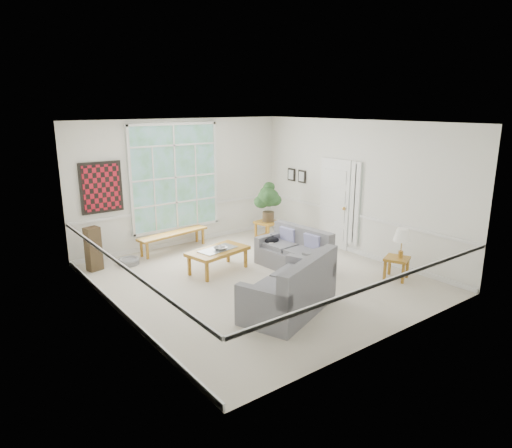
% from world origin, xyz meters
% --- Properties ---
extents(floor, '(5.50, 6.00, 0.01)m').
position_xyz_m(floor, '(0.00, 0.00, -0.01)').
color(floor, beige).
rests_on(floor, ground).
extents(ceiling, '(5.50, 6.00, 0.02)m').
position_xyz_m(ceiling, '(0.00, 0.00, 3.00)').
color(ceiling, white).
rests_on(ceiling, ground).
extents(wall_back, '(5.50, 0.02, 3.00)m').
position_xyz_m(wall_back, '(0.00, 3.00, 1.50)').
color(wall_back, white).
rests_on(wall_back, ground).
extents(wall_front, '(5.50, 0.02, 3.00)m').
position_xyz_m(wall_front, '(0.00, -3.00, 1.50)').
color(wall_front, white).
rests_on(wall_front, ground).
extents(wall_left, '(0.02, 6.00, 3.00)m').
position_xyz_m(wall_left, '(-2.75, 0.00, 1.50)').
color(wall_left, white).
rests_on(wall_left, ground).
extents(wall_right, '(0.02, 6.00, 3.00)m').
position_xyz_m(wall_right, '(2.75, 0.00, 1.50)').
color(wall_right, white).
rests_on(wall_right, ground).
extents(window_back, '(2.30, 0.08, 2.40)m').
position_xyz_m(window_back, '(-0.20, 2.96, 1.65)').
color(window_back, white).
rests_on(window_back, wall_back).
extents(entry_door, '(0.08, 0.90, 2.10)m').
position_xyz_m(entry_door, '(2.71, 0.60, 1.05)').
color(entry_door, white).
rests_on(entry_door, floor).
extents(door_sidelight, '(0.08, 0.26, 1.90)m').
position_xyz_m(door_sidelight, '(2.71, -0.03, 1.15)').
color(door_sidelight, white).
rests_on(door_sidelight, wall_right).
extents(wall_art, '(0.90, 0.06, 1.10)m').
position_xyz_m(wall_art, '(-1.95, 2.95, 1.60)').
color(wall_art, maroon).
rests_on(wall_art, wall_back).
extents(wall_frame_near, '(0.04, 0.26, 0.32)m').
position_xyz_m(wall_frame_near, '(2.71, 1.75, 1.55)').
color(wall_frame_near, black).
rests_on(wall_frame_near, wall_right).
extents(wall_frame_far, '(0.04, 0.26, 0.32)m').
position_xyz_m(wall_frame_far, '(2.71, 2.15, 1.55)').
color(wall_frame_far, black).
rests_on(wall_frame_far, wall_right).
extents(loveseat_right, '(0.92, 1.60, 0.83)m').
position_xyz_m(loveseat_right, '(0.94, 0.04, 0.42)').
color(loveseat_right, slate).
rests_on(loveseat_right, floor).
extents(loveseat_front, '(2.00, 1.51, 0.97)m').
position_xyz_m(loveseat_front, '(-0.47, -1.45, 0.48)').
color(loveseat_front, slate).
rests_on(loveseat_front, floor).
extents(coffee_table, '(1.35, 0.91, 0.46)m').
position_xyz_m(coffee_table, '(-0.40, 0.82, 0.23)').
color(coffee_table, '#A06C1F').
rests_on(coffee_table, floor).
extents(pewter_bowl, '(0.39, 0.39, 0.08)m').
position_xyz_m(pewter_bowl, '(-0.38, 0.76, 0.50)').
color(pewter_bowl, '#949599').
rests_on(pewter_bowl, coffee_table).
extents(window_bench, '(1.81, 0.63, 0.42)m').
position_xyz_m(window_bench, '(-0.48, 2.64, 0.21)').
color(window_bench, '#A06C1F').
rests_on(window_bench, floor).
extents(end_table, '(0.59, 0.59, 0.51)m').
position_xyz_m(end_table, '(1.72, 1.89, 0.25)').
color(end_table, '#A06C1F').
rests_on(end_table, floor).
extents(houseplant, '(0.59, 0.59, 0.98)m').
position_xyz_m(houseplant, '(1.73, 1.86, 1.00)').
color(houseplant, '#254821').
rests_on(houseplant, end_table).
extents(side_table, '(0.57, 0.57, 0.44)m').
position_xyz_m(side_table, '(2.14, -1.64, 0.22)').
color(side_table, '#A06C1F').
rests_on(side_table, floor).
extents(table_lamp, '(0.42, 0.42, 0.57)m').
position_xyz_m(table_lamp, '(2.20, -1.67, 0.73)').
color(table_lamp, silver).
rests_on(table_lamp, side_table).
extents(pet_bed, '(0.46, 0.46, 0.13)m').
position_xyz_m(pet_bed, '(-1.71, 2.32, 0.07)').
color(pet_bed, gray).
rests_on(pet_bed, floor).
extents(floor_speaker, '(0.33, 0.28, 0.91)m').
position_xyz_m(floor_speaker, '(-2.40, 2.41, 0.46)').
color(floor_speaker, '#3F301D').
rests_on(floor_speaker, floor).
extents(cat, '(0.34, 0.24, 0.16)m').
position_xyz_m(cat, '(0.81, 0.57, 0.51)').
color(cat, black).
rests_on(cat, loveseat_right).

